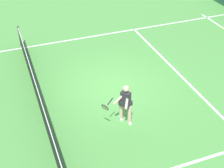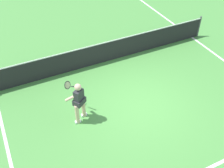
# 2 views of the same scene
# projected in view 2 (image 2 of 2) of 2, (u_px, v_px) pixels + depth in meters

# --- Properties ---
(ground_plane) EXTENTS (26.77, 26.77, 0.00)m
(ground_plane) POSITION_uv_depth(u_px,v_px,m) (141.00, 105.00, 9.84)
(ground_plane) COLOR #4C9342
(sideline_left_marking) EXTENTS (0.10, 18.59, 0.01)m
(sideline_left_marking) POSITION_uv_depth(u_px,v_px,m) (8.00, 152.00, 8.28)
(sideline_left_marking) COLOR white
(sideline_left_marking) RESTS_ON ground
(court_net) EXTENTS (10.04, 0.08, 1.06)m
(court_net) POSITION_uv_depth(u_px,v_px,m) (106.00, 52.00, 11.60)
(court_net) COLOR #4C4C51
(court_net) RESTS_ON ground
(tennis_player) EXTENTS (0.69, 1.14, 1.55)m
(tennis_player) POSITION_uv_depth(u_px,v_px,m) (79.00, 101.00, 8.80)
(tennis_player) COLOR beige
(tennis_player) RESTS_ON ground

